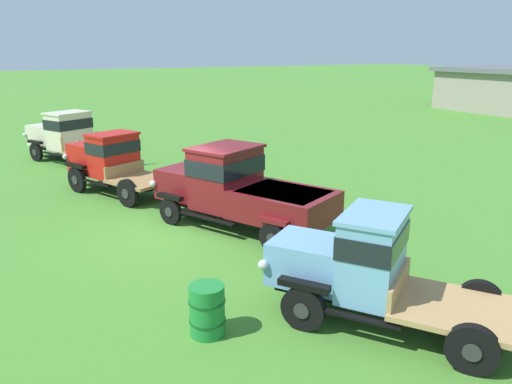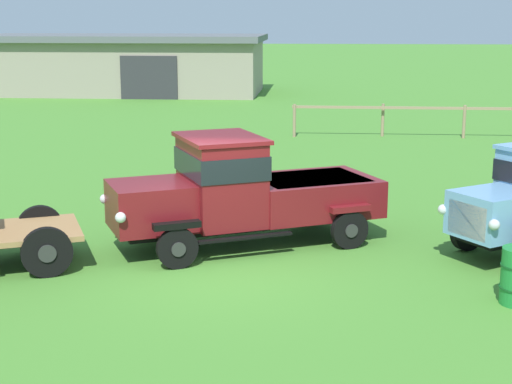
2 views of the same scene
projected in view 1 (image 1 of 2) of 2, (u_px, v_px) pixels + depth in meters
The scene contains 6 objects.
ground_plane at pixel (177, 233), 13.70m from camera, with size 240.00×240.00×0.00m, color #47842D.
vintage_truck_foreground_near at pixel (66, 135), 22.39m from camera, with size 5.77×4.06×2.20m.
vintage_truck_second_in_line at pixel (110, 160), 17.50m from camera, with size 4.74×3.27×2.10m.
vintage_truck_midrow_center at pixel (238, 187), 13.99m from camera, with size 5.75×4.02×2.25m.
vintage_truck_far_side at pixel (363, 266), 9.08m from camera, with size 4.60×3.85×2.10m.
oil_drum_beside_row at pixel (207, 310), 8.73m from camera, with size 0.65×0.65×0.93m.
Camera 1 is at (12.33, -4.23, 4.86)m, focal length 35.00 mm.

